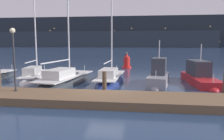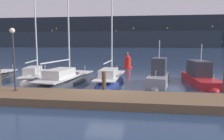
# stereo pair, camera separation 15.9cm
# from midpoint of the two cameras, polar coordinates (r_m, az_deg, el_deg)

# --- Properties ---
(ground_plane) EXTENTS (400.00, 400.00, 0.00)m
(ground_plane) POSITION_cam_midpoint_polar(r_m,az_deg,el_deg) (14.47, -2.14, -6.50)
(ground_plane) COLOR navy
(dock) EXTENTS (37.18, 2.80, 0.45)m
(dock) POSITION_cam_midpoint_polar(r_m,az_deg,el_deg) (12.62, -3.57, -7.53)
(dock) COLOR brown
(dock) RESTS_ON ground
(mooring_pile_2) EXTENTS (0.28, 0.28, 1.59)m
(mooring_pile_2) POSITION_cam_midpoint_polar(r_m,az_deg,el_deg) (14.07, -2.31, -3.57)
(mooring_pile_2) COLOR #4C3D2D
(mooring_pile_2) RESTS_ON ground
(sailboat_berth_3) EXTENTS (2.94, 7.16, 10.03)m
(sailboat_berth_3) POSITION_cam_midpoint_polar(r_m,az_deg,el_deg) (21.34, -19.57, -2.11)
(sailboat_berth_3) COLOR white
(sailboat_berth_3) RESTS_ON ground
(sailboat_berth_4) EXTENTS (3.75, 8.60, 12.58)m
(sailboat_berth_4) POSITION_cam_midpoint_polar(r_m,az_deg,el_deg) (18.59, -12.27, -3.17)
(sailboat_berth_4) COLOR #2D3338
(sailboat_berth_4) RESTS_ON ground
(sailboat_berth_5) EXTENTS (2.31, 7.53, 11.01)m
(sailboat_berth_5) POSITION_cam_midpoint_polar(r_m,az_deg,el_deg) (18.61, -0.68, -2.91)
(sailboat_berth_5) COLOR navy
(sailboat_berth_5) RESTS_ON ground
(motorboat_berth_6) EXTENTS (2.38, 4.94, 4.25)m
(motorboat_berth_6) POSITION_cam_midpoint_polar(r_m,az_deg,el_deg) (18.09, 11.77, -2.63)
(motorboat_berth_6) COLOR gray
(motorboat_berth_6) RESTS_ON ground
(motorboat_berth_7) EXTENTS (2.31, 6.69, 3.97)m
(motorboat_berth_7) POSITION_cam_midpoint_polar(r_m,az_deg,el_deg) (19.72, 21.71, -2.44)
(motorboat_berth_7) COLOR red
(motorboat_berth_7) RESTS_ON ground
(channel_buoy) EXTENTS (1.25, 1.25, 2.08)m
(channel_buoy) POSITION_cam_midpoint_polar(r_m,az_deg,el_deg) (29.17, 3.74, 2.08)
(channel_buoy) COLOR red
(channel_buoy) RESTS_ON ground
(dock_lamppost) EXTENTS (0.32, 0.32, 3.85)m
(dock_lamppost) POSITION_cam_midpoint_polar(r_m,az_deg,el_deg) (14.54, -24.63, 5.00)
(dock_lamppost) COLOR #2D2D33
(dock_lamppost) RESTS_ON dock
(hillside_backdrop) EXTENTS (240.00, 23.00, 20.26)m
(hillside_backdrop) POSITION_cam_midpoint_polar(r_m,az_deg,el_deg) (151.85, 5.23, 9.55)
(hillside_backdrop) COLOR #232B33
(hillside_backdrop) RESTS_ON ground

